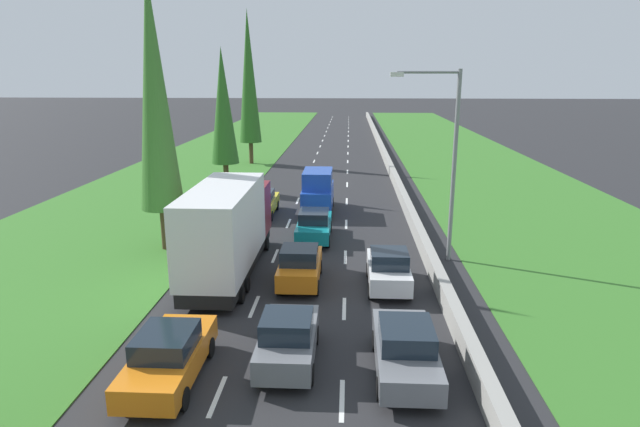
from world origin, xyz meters
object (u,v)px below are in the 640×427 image
object	(u,v)px
grey_hatchback_centre_lane	(288,339)
orange_sedan_left_lane	(169,356)
poplar_tree_second	(155,93)
grey_sedan_right_lane	(405,349)
teal_sedan_centre_lane	(314,225)
white_hatchback_right_lane	(388,269)
poplar_tree_fourth	(249,77)
yellow_sedan_left_lane_fourth	(261,203)
orange_hatchback_centre_lane	(300,266)
street_light_mast	(447,153)
poplar_tree_third	(223,107)
blue_van_centre_lane	(318,191)
white_box_truck_left_lane	(228,228)

from	to	relation	value
grey_hatchback_centre_lane	orange_sedan_left_lane	world-z (taller)	grey_hatchback_centre_lane
grey_hatchback_centre_lane	poplar_tree_second	xyz separation A→B (m)	(-7.55, 10.89, 7.07)
orange_sedan_left_lane	grey_sedan_right_lane	size ratio (longest dim) A/B	1.00
teal_sedan_centre_lane	poplar_tree_second	bearing A→B (deg)	-164.31
white_hatchback_right_lane	poplar_tree_fourth	size ratio (longest dim) A/B	0.26
grey_hatchback_centre_lane	poplar_tree_second	size ratio (longest dim) A/B	0.28
orange_sedan_left_lane	grey_sedan_right_lane	xyz separation A→B (m)	(6.93, 0.77, 0.00)
yellow_sedan_left_lane_fourth	grey_hatchback_centre_lane	bearing A→B (deg)	-78.24
orange_hatchback_centre_lane	teal_sedan_centre_lane	world-z (taller)	orange_hatchback_centre_lane
grey_sedan_right_lane	white_hatchback_right_lane	bearing A→B (deg)	90.33
orange_hatchback_centre_lane	street_light_mast	size ratio (longest dim) A/B	0.43
orange_hatchback_centre_lane	orange_sedan_left_lane	distance (m)	8.30
grey_sedan_right_lane	poplar_tree_third	xyz separation A→B (m)	(-11.16, 25.48, 5.61)
yellow_sedan_left_lane_fourth	poplar_tree_third	distance (m)	9.84
grey_hatchback_centre_lane	poplar_tree_fourth	bearing A→B (deg)	101.85
grey_sedan_right_lane	poplar_tree_second	bearing A→B (deg)	134.60
blue_van_centre_lane	poplar_tree_second	world-z (taller)	poplar_tree_second
grey_hatchback_centre_lane	grey_sedan_right_lane	distance (m)	3.59
orange_sedan_left_lane	white_box_truck_left_lane	distance (m)	8.79
grey_hatchback_centre_lane	white_box_truck_left_lane	world-z (taller)	white_box_truck_left_lane
yellow_sedan_left_lane_fourth	white_hatchback_right_lane	bearing A→B (deg)	-58.09
orange_sedan_left_lane	orange_hatchback_centre_lane	bearing A→B (deg)	67.69
orange_hatchback_centre_lane	poplar_tree_fourth	world-z (taller)	poplar_tree_fourth
yellow_sedan_left_lane_fourth	street_light_mast	bearing A→B (deg)	-38.22
grey_hatchback_centre_lane	orange_sedan_left_lane	bearing A→B (deg)	-160.93
orange_hatchback_centre_lane	teal_sedan_centre_lane	distance (m)	6.49
white_hatchback_right_lane	blue_van_centre_lane	bearing A→B (deg)	106.33
white_box_truck_left_lane	grey_sedan_right_lane	bearing A→B (deg)	-48.26
orange_sedan_left_lane	poplar_tree_second	bearing A→B (deg)	109.17
orange_hatchback_centre_lane	grey_sedan_right_lane	size ratio (longest dim) A/B	0.87
white_box_truck_left_lane	street_light_mast	bearing A→B (deg)	14.25
orange_hatchback_centre_lane	blue_van_centre_lane	xyz separation A→B (m)	(0.05, 12.40, 0.56)
yellow_sedan_left_lane_fourth	blue_van_centre_lane	bearing A→B (deg)	14.67
teal_sedan_centre_lane	poplar_tree_third	bearing A→B (deg)	122.02
grey_hatchback_centre_lane	poplar_tree_second	distance (m)	15.02
grey_sedan_right_lane	street_light_mast	bearing A→B (deg)	74.95
orange_hatchback_centre_lane	poplar_tree_fourth	bearing A→B (deg)	103.82
orange_sedan_left_lane	yellow_sedan_left_lane_fourth	size ratio (longest dim) A/B	1.00
grey_sedan_right_lane	white_box_truck_left_lane	size ratio (longest dim) A/B	0.48
white_box_truck_left_lane	poplar_tree_fourth	world-z (taller)	poplar_tree_fourth
teal_sedan_centre_lane	white_box_truck_left_lane	distance (m)	6.63
orange_sedan_left_lane	blue_van_centre_lane	xyz separation A→B (m)	(3.20, 20.08, 0.59)
teal_sedan_centre_lane	orange_sedan_left_lane	bearing A→B (deg)	-103.25
orange_sedan_left_lane	grey_sedan_right_lane	world-z (taller)	same
poplar_tree_third	poplar_tree_fourth	bearing A→B (deg)	91.91
teal_sedan_centre_lane	poplar_tree_second	size ratio (longest dim) A/B	0.33
white_hatchback_right_lane	poplar_tree_fourth	bearing A→B (deg)	109.87
orange_hatchback_centre_lane	blue_van_centre_lane	world-z (taller)	blue_van_centre_lane
orange_sedan_left_lane	blue_van_centre_lane	world-z (taller)	blue_van_centre_lane
poplar_tree_third	yellow_sedan_left_lane_fourth	bearing A→B (deg)	-61.59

